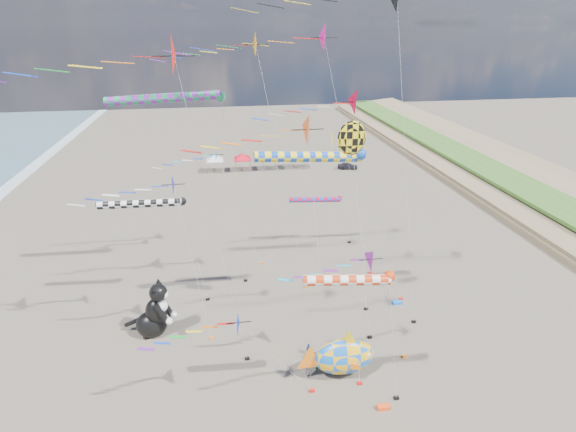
{
  "coord_description": "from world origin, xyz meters",
  "views": [
    {
      "loc": [
        -5.44,
        -19.51,
        25.01
      ],
      "look_at": [
        -0.35,
        12.0,
        11.27
      ],
      "focal_mm": 28.0,
      "sensor_mm": 36.0,
      "label": 1
    }
  ],
  "objects_px": {
    "cat_inflatable": "(153,307)",
    "child_green": "(316,365)",
    "person_adult": "(309,368)",
    "child_blue": "(308,349)",
    "fish_inflatable": "(344,356)",
    "parked_car": "(348,166)"
  },
  "relations": [
    {
      "from": "fish_inflatable",
      "to": "child_blue",
      "type": "xyz_separation_m",
      "value": [
        -2.09,
        2.94,
        -1.45
      ]
    },
    {
      "from": "child_blue",
      "to": "fish_inflatable",
      "type": "bearing_deg",
      "value": -100.03
    },
    {
      "from": "person_adult",
      "to": "child_green",
      "type": "distance_m",
      "value": 0.97
    },
    {
      "from": "fish_inflatable",
      "to": "cat_inflatable",
      "type": "bearing_deg",
      "value": 152.44
    },
    {
      "from": "cat_inflatable",
      "to": "child_green",
      "type": "bearing_deg",
      "value": -9.47
    },
    {
      "from": "fish_inflatable",
      "to": "person_adult",
      "type": "relative_size",
      "value": 3.38
    },
    {
      "from": "child_blue",
      "to": "parked_car",
      "type": "height_order",
      "value": "parked_car"
    },
    {
      "from": "person_adult",
      "to": "parked_car",
      "type": "relative_size",
      "value": 0.5
    },
    {
      "from": "child_green",
      "to": "fish_inflatable",
      "type": "bearing_deg",
      "value": 0.34
    },
    {
      "from": "fish_inflatable",
      "to": "parked_car",
      "type": "xyz_separation_m",
      "value": [
        15.35,
        51.69,
        -1.34
      ]
    },
    {
      "from": "child_green",
      "to": "child_blue",
      "type": "relative_size",
      "value": 1.17
    },
    {
      "from": "cat_inflatable",
      "to": "child_blue",
      "type": "height_order",
      "value": "cat_inflatable"
    },
    {
      "from": "cat_inflatable",
      "to": "child_blue",
      "type": "xyz_separation_m",
      "value": [
        12.6,
        -4.72,
        -2.21
      ]
    },
    {
      "from": "person_adult",
      "to": "cat_inflatable",
      "type": "bearing_deg",
      "value": 138.92
    },
    {
      "from": "child_green",
      "to": "person_adult",
      "type": "bearing_deg",
      "value": -110.53
    },
    {
      "from": "person_adult",
      "to": "parked_car",
      "type": "bearing_deg",
      "value": 60.91
    },
    {
      "from": "fish_inflatable",
      "to": "child_green",
      "type": "height_order",
      "value": "fish_inflatable"
    },
    {
      "from": "cat_inflatable",
      "to": "fish_inflatable",
      "type": "relative_size",
      "value": 0.89
    },
    {
      "from": "cat_inflatable",
      "to": "child_green",
      "type": "xyz_separation_m",
      "value": [
        12.79,
        -6.72,
        -2.13
      ]
    },
    {
      "from": "fish_inflatable",
      "to": "child_green",
      "type": "xyz_separation_m",
      "value": [
        -1.89,
        0.95,
        -1.36
      ]
    },
    {
      "from": "cat_inflatable",
      "to": "parked_car",
      "type": "xyz_separation_m",
      "value": [
        30.03,
        44.03,
        -2.1
      ]
    },
    {
      "from": "person_adult",
      "to": "child_blue",
      "type": "bearing_deg",
      "value": 69.7
    }
  ]
}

